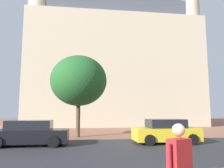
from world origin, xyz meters
TOP-DOWN VIEW (x-y plane):
  - ground_plane at (0.00, 10.00)m, footprint 120.00×120.00m
  - street_asphalt_strip at (0.00, 7.74)m, footprint 120.00×8.56m
  - landmark_building at (2.81, 30.45)m, footprint 24.79×13.66m
  - car_black at (-5.13, 9.63)m, footprint 4.44×1.95m
  - car_yellow at (3.11, 9.63)m, footprint 4.01×2.05m
  - tree_curb_far at (-2.43, 13.81)m, footprint 4.48×4.48m

SIDE VIEW (x-z plane):
  - ground_plane at x=0.00m, z-range 0.00..0.00m
  - street_asphalt_strip at x=0.00m, z-range 0.00..0.00m
  - car_black at x=-5.13m, z-range -0.03..1.43m
  - car_yellow at x=3.11m, z-range -0.03..1.46m
  - tree_curb_far at x=-2.43m, z-range 1.20..7.65m
  - landmark_building at x=2.81m, z-range -7.27..26.51m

